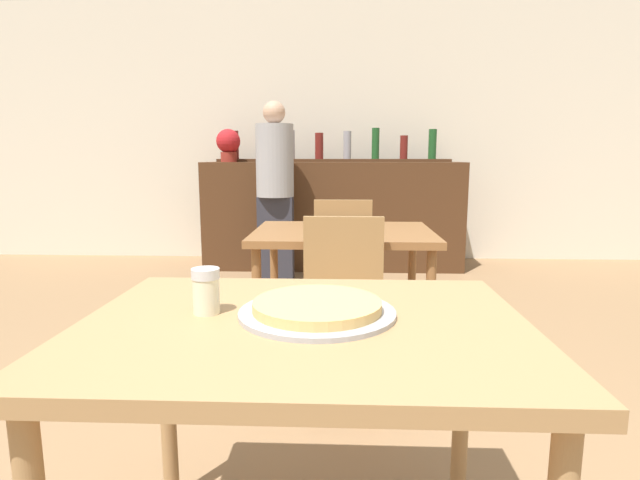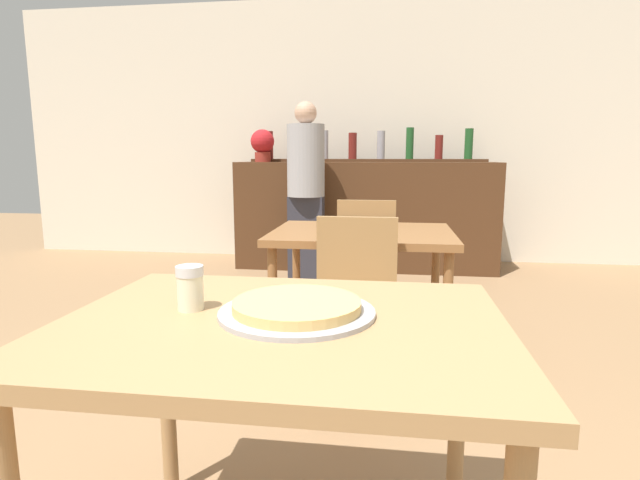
{
  "view_description": "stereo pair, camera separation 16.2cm",
  "coord_description": "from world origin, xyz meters",
  "views": [
    {
      "loc": [
        0.09,
        -1.13,
        1.13
      ],
      "look_at": [
        0.01,
        0.55,
        0.85
      ],
      "focal_mm": 28.0,
      "sensor_mm": 36.0,
      "label": 1
    },
    {
      "loc": [
        0.25,
        -1.11,
        1.13
      ],
      "look_at": [
        0.01,
        0.55,
        0.85
      ],
      "focal_mm": 28.0,
      "sensor_mm": 36.0,
      "label": 2
    }
  ],
  "objects": [
    {
      "name": "wall_back",
      "position": [
        0.0,
        4.48,
        1.4
      ],
      "size": [
        8.0,
        0.05,
        2.8
      ],
      "color": "silver",
      "rests_on": "ground_plane"
    },
    {
      "name": "bar_counter",
      "position": [
        0.0,
        3.97,
        0.54
      ],
      "size": [
        2.6,
        0.56,
        1.08
      ],
      "color": "#4C2D19",
      "rests_on": "ground_plane"
    },
    {
      "name": "dining_table_far",
      "position": [
        0.1,
        1.66,
        0.64
      ],
      "size": [
        1.0,
        0.78,
        0.72
      ],
      "color": "brown",
      "rests_on": "ground_plane"
    },
    {
      "name": "bar_back_shelf",
      "position": [
        0.02,
        4.11,
        1.17
      ],
      "size": [
        2.39,
        0.24,
        0.35
      ],
      "color": "#4C2D19",
      "rests_on": "bar_counter"
    },
    {
      "name": "chair_far_side_front",
      "position": [
        0.1,
        1.1,
        0.5
      ],
      "size": [
        0.4,
        0.4,
        0.86
      ],
      "color": "olive",
      "rests_on": "ground_plane"
    },
    {
      "name": "dining_table_near",
      "position": [
        0.0,
        0.0,
        0.67
      ],
      "size": [
        1.05,
        0.8,
        0.75
      ],
      "color": "#A87F51",
      "rests_on": "ground_plane"
    },
    {
      "name": "pizza_tray",
      "position": [
        0.03,
        0.04,
        0.77
      ],
      "size": [
        0.38,
        0.38,
        0.04
      ],
      "color": "#A3A3A8",
      "rests_on": "dining_table_near"
    },
    {
      "name": "potted_plant",
      "position": [
        -1.05,
        3.92,
        1.26
      ],
      "size": [
        0.24,
        0.24,
        0.33
      ],
      "color": "maroon",
      "rests_on": "bar_counter"
    },
    {
      "name": "chair_far_side_back",
      "position": [
        0.1,
        2.23,
        0.5
      ],
      "size": [
        0.4,
        0.4,
        0.86
      ],
      "rotation": [
        0.0,
        0.0,
        3.14
      ],
      "color": "olive",
      "rests_on": "ground_plane"
    },
    {
      "name": "cheese_shaker",
      "position": [
        -0.24,
        0.04,
        0.81
      ],
      "size": [
        0.07,
        0.07,
        0.11
      ],
      "color": "beige",
      "rests_on": "dining_table_near"
    },
    {
      "name": "person_standing",
      "position": [
        -0.51,
        3.39,
        0.87
      ],
      "size": [
        0.34,
        0.34,
        1.62
      ],
      "color": "#2D2D38",
      "rests_on": "ground_plane"
    }
  ]
}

